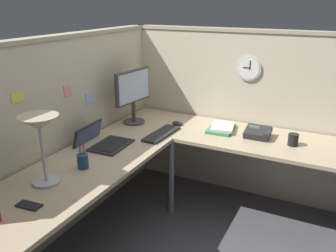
{
  "coord_description": "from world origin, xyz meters",
  "views": [
    {
      "loc": [
        -2.32,
        -1.05,
        1.82
      ],
      "look_at": [
        -0.05,
        0.09,
        0.91
      ],
      "focal_mm": 37.79,
      "sensor_mm": 36.0,
      "label": 1
    }
  ],
  "objects_px": {
    "monitor": "(133,92)",
    "coffee_mug": "(293,140)",
    "keyboard": "(162,134)",
    "wall_clock": "(249,69)",
    "desk_lamp_dome": "(40,129)",
    "pen_cup": "(83,161)",
    "cell_phone": "(29,205)",
    "laptop": "(101,141)",
    "office_phone": "(258,133)",
    "book_stack": "(222,128)",
    "computer_mouse": "(177,123)"
  },
  "relations": [
    {
      "from": "laptop",
      "to": "book_stack",
      "type": "distance_m",
      "value": 1.06
    },
    {
      "from": "book_stack",
      "to": "coffee_mug",
      "type": "xyz_separation_m",
      "value": [
        -0.08,
        -0.61,
        0.03
      ]
    },
    {
      "from": "pen_cup",
      "to": "keyboard",
      "type": "bearing_deg",
      "value": -13.55
    },
    {
      "from": "monitor",
      "to": "computer_mouse",
      "type": "xyz_separation_m",
      "value": [
        0.13,
        -0.39,
        -0.28
      ]
    },
    {
      "from": "monitor",
      "to": "pen_cup",
      "type": "height_order",
      "value": "monitor"
    },
    {
      "from": "monitor",
      "to": "cell_phone",
      "type": "bearing_deg",
      "value": -171.28
    },
    {
      "from": "computer_mouse",
      "to": "book_stack",
      "type": "height_order",
      "value": "book_stack"
    },
    {
      "from": "wall_clock",
      "to": "keyboard",
      "type": "bearing_deg",
      "value": 139.45
    },
    {
      "from": "pen_cup",
      "to": "computer_mouse",
      "type": "bearing_deg",
      "value": -10.62
    },
    {
      "from": "monitor",
      "to": "office_phone",
      "type": "xyz_separation_m",
      "value": [
        0.15,
        -1.13,
        -0.26
      ]
    },
    {
      "from": "laptop",
      "to": "cell_phone",
      "type": "height_order",
      "value": "laptop"
    },
    {
      "from": "keyboard",
      "to": "coffee_mug",
      "type": "relative_size",
      "value": 4.48
    },
    {
      "from": "desk_lamp_dome",
      "to": "cell_phone",
      "type": "bearing_deg",
      "value": -155.39
    },
    {
      "from": "wall_clock",
      "to": "coffee_mug",
      "type": "bearing_deg",
      "value": -128.07
    },
    {
      "from": "book_stack",
      "to": "wall_clock",
      "type": "relative_size",
      "value": 1.4
    },
    {
      "from": "computer_mouse",
      "to": "cell_phone",
      "type": "xyz_separation_m",
      "value": [
        -1.61,
        0.16,
        -0.01
      ]
    },
    {
      "from": "laptop",
      "to": "computer_mouse",
      "type": "xyz_separation_m",
      "value": [
        0.69,
        -0.35,
        -0.01
      ]
    },
    {
      "from": "monitor",
      "to": "coffee_mug",
      "type": "xyz_separation_m",
      "value": [
        0.1,
        -1.41,
        -0.25
      ]
    },
    {
      "from": "office_phone",
      "to": "laptop",
      "type": "bearing_deg",
      "value": 123.31
    },
    {
      "from": "desk_lamp_dome",
      "to": "coffee_mug",
      "type": "xyz_separation_m",
      "value": [
        1.33,
        -1.3,
        -0.32
      ]
    },
    {
      "from": "desk_lamp_dome",
      "to": "pen_cup",
      "type": "height_order",
      "value": "desk_lamp_dome"
    },
    {
      "from": "pen_cup",
      "to": "cell_phone",
      "type": "height_order",
      "value": "pen_cup"
    },
    {
      "from": "pen_cup",
      "to": "book_stack",
      "type": "bearing_deg",
      "value": -28.32
    },
    {
      "from": "monitor",
      "to": "cell_phone",
      "type": "relative_size",
      "value": 3.47
    },
    {
      "from": "laptop",
      "to": "coffee_mug",
      "type": "distance_m",
      "value": 1.53
    },
    {
      "from": "monitor",
      "to": "keyboard",
      "type": "height_order",
      "value": "monitor"
    },
    {
      "from": "keyboard",
      "to": "computer_mouse",
      "type": "xyz_separation_m",
      "value": [
        0.29,
        -0.01,
        0.01
      ]
    },
    {
      "from": "laptop",
      "to": "desk_lamp_dome",
      "type": "xyz_separation_m",
      "value": [
        -0.67,
        -0.07,
        0.34
      ]
    },
    {
      "from": "monitor",
      "to": "desk_lamp_dome",
      "type": "height_order",
      "value": "monitor"
    },
    {
      "from": "cell_phone",
      "to": "laptop",
      "type": "bearing_deg",
      "value": 5.69
    },
    {
      "from": "monitor",
      "to": "cell_phone",
      "type": "distance_m",
      "value": 1.52
    },
    {
      "from": "keyboard",
      "to": "computer_mouse",
      "type": "bearing_deg",
      "value": 0.28
    },
    {
      "from": "cell_phone",
      "to": "keyboard",
      "type": "bearing_deg",
      "value": -12.48
    },
    {
      "from": "laptop",
      "to": "monitor",
      "type": "bearing_deg",
      "value": 3.96
    },
    {
      "from": "laptop",
      "to": "computer_mouse",
      "type": "bearing_deg",
      "value": -26.88
    },
    {
      "from": "keyboard",
      "to": "wall_clock",
      "type": "bearing_deg",
      "value": -37.9
    },
    {
      "from": "keyboard",
      "to": "wall_clock",
      "type": "xyz_separation_m",
      "value": [
        0.64,
        -0.55,
        0.5
      ]
    },
    {
      "from": "desk_lamp_dome",
      "to": "wall_clock",
      "type": "bearing_deg",
      "value": -25.51
    },
    {
      "from": "coffee_mug",
      "to": "wall_clock",
      "type": "relative_size",
      "value": 0.44
    },
    {
      "from": "office_phone",
      "to": "wall_clock",
      "type": "relative_size",
      "value": 0.93
    },
    {
      "from": "desk_lamp_dome",
      "to": "wall_clock",
      "type": "distance_m",
      "value": 1.9
    },
    {
      "from": "cell_phone",
      "to": "wall_clock",
      "type": "xyz_separation_m",
      "value": [
        1.96,
        -0.7,
        0.5
      ]
    },
    {
      "from": "cell_phone",
      "to": "book_stack",
      "type": "relative_size",
      "value": 0.47
    },
    {
      "from": "computer_mouse",
      "to": "coffee_mug",
      "type": "xyz_separation_m",
      "value": [
        -0.03,
        -1.02,
        0.03
      ]
    },
    {
      "from": "keyboard",
      "to": "computer_mouse",
      "type": "distance_m",
      "value": 0.29
    },
    {
      "from": "monitor",
      "to": "book_stack",
      "type": "bearing_deg",
      "value": -77.64
    },
    {
      "from": "cell_phone",
      "to": "office_phone",
      "type": "xyz_separation_m",
      "value": [
        1.63,
        -0.9,
        0.03
      ]
    },
    {
      "from": "desk_lamp_dome",
      "to": "cell_phone",
      "type": "height_order",
      "value": "desk_lamp_dome"
    },
    {
      "from": "cell_phone",
      "to": "coffee_mug",
      "type": "xyz_separation_m",
      "value": [
        1.58,
        -1.19,
        0.04
      ]
    },
    {
      "from": "laptop",
      "to": "pen_cup",
      "type": "relative_size",
      "value": 2.19
    }
  ]
}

